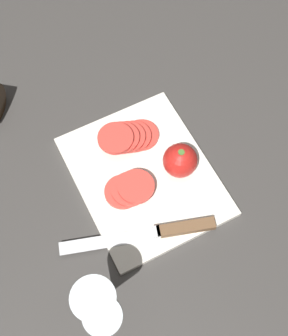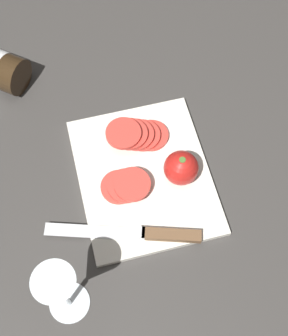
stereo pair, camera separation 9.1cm
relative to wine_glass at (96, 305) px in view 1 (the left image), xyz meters
name	(u,v)px [view 1 (the left image)]	position (x,y,z in m)	size (l,w,h in m)	color
ground_plane	(146,146)	(-0.27, 0.23, -0.12)	(3.00, 3.00, 0.00)	#383533
cutting_board	(144,176)	(-0.21, 0.19, -0.11)	(0.32, 0.26, 0.01)	silver
wine_glass	(96,305)	(0.00, 0.00, 0.00)	(0.07, 0.07, 0.17)	silver
whole_tomato	(180,160)	(-0.19, 0.26, -0.07)	(0.07, 0.07, 0.07)	red
knife	(169,230)	(-0.08, 0.18, -0.10)	(0.11, 0.29, 0.01)	silver
tomato_slice_stack_near	(129,189)	(-0.19, 0.15, -0.09)	(0.08, 0.10, 0.02)	#D63D33
tomato_slice_stack_far	(128,137)	(-0.29, 0.20, -0.08)	(0.07, 0.13, 0.04)	#D63D33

